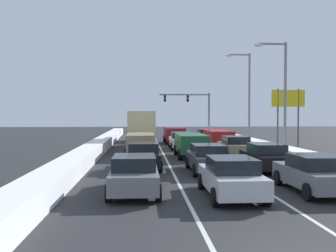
{
  "coord_description": "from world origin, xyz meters",
  "views": [
    {
      "loc": [
        -3.32,
        -7.66,
        3.17
      ],
      "look_at": [
        -0.96,
        27.95,
        2.0
      ],
      "focal_mm": 41.29,
      "sensor_mm": 36.0,
      "label": 1
    }
  ],
  "objects_px": {
    "sedan_gray_right_lane_nearest": "(314,173)",
    "street_lamp_right_near": "(281,88)",
    "suv_green_center_lane_third": "(191,143)",
    "suv_tan_left_lane_third": "(141,143)",
    "box_truck_left_lane_fourth": "(142,127)",
    "suv_red_right_lane_fourth": "(218,138)",
    "sedan_charcoal_center_lane_second": "(208,158)",
    "suv_navy_left_lane_fifth": "(140,132)",
    "sedan_gray_left_lane_nearest": "(134,174)",
    "roadside_sign_right": "(288,104)",
    "sedan_black_right_lane_second": "(266,157)",
    "sedan_navy_right_lane_fifth": "(206,136)",
    "sedan_white_center_lane_fourth": "(181,140)",
    "sedan_black_left_lane_second": "(144,156)",
    "sedan_tan_right_lane_third": "(235,146)",
    "suv_maroon_center_lane_fifth": "(174,134)",
    "street_lamp_right_mid": "(246,91)",
    "sedan_silver_center_lane_nearest": "(231,177)",
    "traffic_light_gantry": "(194,104)"
  },
  "relations": [
    {
      "from": "sedan_black_left_lane_second",
      "to": "roadside_sign_right",
      "type": "xyz_separation_m",
      "value": [
        13.77,
        13.86,
        3.25
      ]
    },
    {
      "from": "suv_maroon_center_lane_fifth",
      "to": "sedan_black_left_lane_second",
      "type": "height_order",
      "value": "suv_maroon_center_lane_fifth"
    },
    {
      "from": "sedan_gray_right_lane_nearest",
      "to": "street_lamp_right_near",
      "type": "bearing_deg",
      "value": 74.68
    },
    {
      "from": "sedan_silver_center_lane_nearest",
      "to": "roadside_sign_right",
      "type": "relative_size",
      "value": 0.82
    },
    {
      "from": "sedan_navy_right_lane_fifth",
      "to": "sedan_white_center_lane_fourth",
      "type": "relative_size",
      "value": 1.0
    },
    {
      "from": "sedan_silver_center_lane_nearest",
      "to": "suv_tan_left_lane_third",
      "type": "bearing_deg",
      "value": 103.95
    },
    {
      "from": "sedan_tan_right_lane_third",
      "to": "roadside_sign_right",
      "type": "height_order",
      "value": "roadside_sign_right"
    },
    {
      "from": "sedan_white_center_lane_fourth",
      "to": "sedan_black_left_lane_second",
      "type": "relative_size",
      "value": 1.0
    },
    {
      "from": "sedan_charcoal_center_lane_second",
      "to": "traffic_light_gantry",
      "type": "relative_size",
      "value": 0.6
    },
    {
      "from": "suv_maroon_center_lane_fifth",
      "to": "suv_navy_left_lane_fifth",
      "type": "bearing_deg",
      "value": 140.81
    },
    {
      "from": "street_lamp_right_near",
      "to": "sedan_gray_right_lane_nearest",
      "type": "bearing_deg",
      "value": -105.32
    },
    {
      "from": "suv_red_right_lane_fourth",
      "to": "traffic_light_gantry",
      "type": "xyz_separation_m",
      "value": [
        0.93,
        23.42,
        3.48
      ]
    },
    {
      "from": "suv_red_right_lane_fourth",
      "to": "sedan_charcoal_center_lane_second",
      "type": "relative_size",
      "value": 1.09
    },
    {
      "from": "sedan_navy_right_lane_fifth",
      "to": "box_truck_left_lane_fourth",
      "type": "xyz_separation_m",
      "value": [
        -6.82,
        -5.02,
        1.14
      ]
    },
    {
      "from": "sedan_gray_left_lane_nearest",
      "to": "suv_navy_left_lane_fifth",
      "type": "distance_m",
      "value": 28.4
    },
    {
      "from": "suv_green_center_lane_third",
      "to": "sedan_black_left_lane_second",
      "type": "height_order",
      "value": "suv_green_center_lane_third"
    },
    {
      "from": "sedan_black_right_lane_second",
      "to": "sedan_tan_right_lane_third",
      "type": "height_order",
      "value": "same"
    },
    {
      "from": "box_truck_left_lane_fourth",
      "to": "suv_navy_left_lane_fifth",
      "type": "height_order",
      "value": "box_truck_left_lane_fourth"
    },
    {
      "from": "box_truck_left_lane_fourth",
      "to": "traffic_light_gantry",
      "type": "height_order",
      "value": "traffic_light_gantry"
    },
    {
      "from": "suv_green_center_lane_third",
      "to": "suv_navy_left_lane_fifth",
      "type": "xyz_separation_m",
      "value": [
        -3.77,
        16.05,
        0.0
      ]
    },
    {
      "from": "sedan_charcoal_center_lane_second",
      "to": "suv_tan_left_lane_third",
      "type": "relative_size",
      "value": 0.92
    },
    {
      "from": "sedan_gray_right_lane_nearest",
      "to": "roadside_sign_right",
      "type": "distance_m",
      "value": 22.24
    },
    {
      "from": "suv_green_center_lane_third",
      "to": "suv_tan_left_lane_third",
      "type": "height_order",
      "value": "same"
    },
    {
      "from": "suv_tan_left_lane_third",
      "to": "box_truck_left_lane_fourth",
      "type": "xyz_separation_m",
      "value": [
        0.06,
        7.07,
        0.88
      ]
    },
    {
      "from": "sedan_gray_right_lane_nearest",
      "to": "sedan_white_center_lane_fourth",
      "type": "relative_size",
      "value": 1.0
    },
    {
      "from": "suv_green_center_lane_third",
      "to": "suv_navy_left_lane_fifth",
      "type": "distance_m",
      "value": 16.49
    },
    {
      "from": "sedan_navy_right_lane_fifth",
      "to": "street_lamp_right_near",
      "type": "distance_m",
      "value": 12.24
    },
    {
      "from": "suv_red_right_lane_fourth",
      "to": "sedan_charcoal_center_lane_second",
      "type": "height_order",
      "value": "suv_red_right_lane_fourth"
    },
    {
      "from": "suv_maroon_center_lane_fifth",
      "to": "box_truck_left_lane_fourth",
      "type": "xyz_separation_m",
      "value": [
        -3.44,
        -5.22,
        0.88
      ]
    },
    {
      "from": "sedan_tan_right_lane_third",
      "to": "suv_red_right_lane_fourth",
      "type": "bearing_deg",
      "value": 91.09
    },
    {
      "from": "sedan_black_right_lane_second",
      "to": "sedan_charcoal_center_lane_second",
      "type": "bearing_deg",
      "value": -174.26
    },
    {
      "from": "suv_green_center_lane_third",
      "to": "suv_navy_left_lane_fifth",
      "type": "bearing_deg",
      "value": 103.21
    },
    {
      "from": "sedan_tan_right_lane_third",
      "to": "sedan_navy_right_lane_fifth",
      "type": "distance_m",
      "value": 12.68
    },
    {
      "from": "sedan_black_right_lane_second",
      "to": "sedan_gray_left_lane_nearest",
      "type": "relative_size",
      "value": 1.0
    },
    {
      "from": "sedan_navy_right_lane_fifth",
      "to": "roadside_sign_right",
      "type": "distance_m",
      "value": 9.07
    },
    {
      "from": "suv_red_right_lane_fourth",
      "to": "roadside_sign_right",
      "type": "relative_size",
      "value": 0.89
    },
    {
      "from": "suv_maroon_center_lane_fifth",
      "to": "sedan_silver_center_lane_nearest",
      "type": "bearing_deg",
      "value": -90.03
    },
    {
      "from": "sedan_gray_right_lane_nearest",
      "to": "sedan_gray_left_lane_nearest",
      "type": "height_order",
      "value": "same"
    },
    {
      "from": "suv_navy_left_lane_fifth",
      "to": "street_lamp_right_near",
      "type": "relative_size",
      "value": 0.56
    },
    {
      "from": "traffic_light_gantry",
      "to": "roadside_sign_right",
      "type": "distance_m",
      "value": 22.1
    },
    {
      "from": "sedan_gray_right_lane_nearest",
      "to": "suv_green_center_lane_third",
      "type": "height_order",
      "value": "suv_green_center_lane_third"
    },
    {
      "from": "suv_navy_left_lane_fifth",
      "to": "suv_maroon_center_lane_fifth",
      "type": "bearing_deg",
      "value": -39.19
    },
    {
      "from": "suv_navy_left_lane_fifth",
      "to": "street_lamp_right_mid",
      "type": "xyz_separation_m",
      "value": [
        11.13,
        -3.89,
        4.53
      ]
    },
    {
      "from": "sedan_black_right_lane_second",
      "to": "suv_green_center_lane_third",
      "type": "distance_m",
      "value": 7.56
    },
    {
      "from": "box_truck_left_lane_fourth",
      "to": "suv_green_center_lane_third",
      "type": "bearing_deg",
      "value": -65.59
    },
    {
      "from": "sedan_white_center_lane_fourth",
      "to": "sedan_charcoal_center_lane_second",
      "type": "bearing_deg",
      "value": -89.59
    },
    {
      "from": "sedan_gray_left_lane_nearest",
      "to": "suv_tan_left_lane_third",
      "type": "height_order",
      "value": "suv_tan_left_lane_third"
    },
    {
      "from": "sedan_gray_left_lane_nearest",
      "to": "suv_navy_left_lane_fifth",
      "type": "xyz_separation_m",
      "value": [
        0.04,
        28.4,
        0.25
      ]
    },
    {
      "from": "suv_red_right_lane_fourth",
      "to": "sedan_black_left_lane_second",
      "type": "height_order",
      "value": "suv_red_right_lane_fourth"
    },
    {
      "from": "sedan_black_left_lane_second",
      "to": "street_lamp_right_near",
      "type": "xyz_separation_m",
      "value": [
        10.88,
        7.9,
        4.45
      ]
    }
  ]
}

